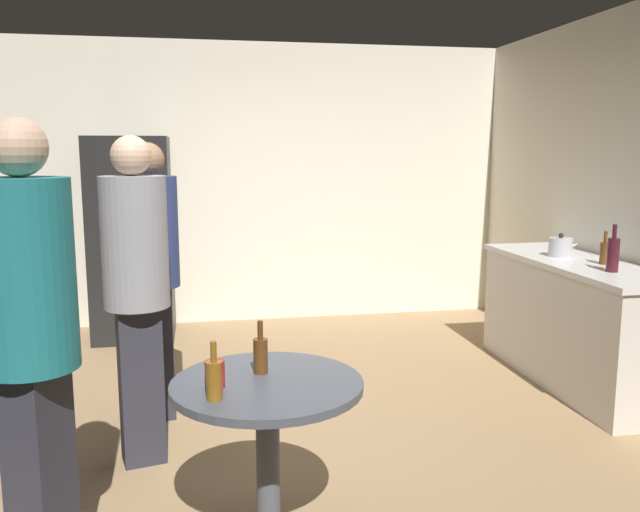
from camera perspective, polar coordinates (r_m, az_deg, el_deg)
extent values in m
cube|color=#9E7C56|center=(4.19, -4.30, -15.17)|extent=(5.20, 5.20, 0.10)
cube|color=silver|center=(6.45, -7.02, 6.20)|extent=(5.32, 0.06, 2.70)
cube|color=black|center=(6.08, -16.13, 1.47)|extent=(0.70, 0.65, 1.80)
cube|color=#262628|center=(5.71, -14.39, 1.99)|extent=(0.03, 0.03, 0.60)
cube|color=beige|center=(5.12, 21.54, -5.58)|extent=(0.60, 1.80, 0.86)
cube|color=silver|center=(5.02, 21.84, -0.61)|extent=(0.64, 1.84, 0.04)
cylinder|color=#B2B2B7|center=(5.15, 20.25, 0.73)|extent=(0.17, 0.17, 0.14)
sphere|color=black|center=(5.14, 20.30, 1.70)|extent=(0.04, 0.04, 0.04)
cone|color=#B2B2B7|center=(5.21, 21.34, 0.91)|extent=(0.09, 0.04, 0.06)
cylinder|color=#3F141E|center=(4.62, 24.21, 0.08)|extent=(0.08, 0.08, 0.22)
cylinder|color=#3F141E|center=(4.60, 24.34, 1.98)|extent=(0.03, 0.03, 0.09)
cylinder|color=#593314|center=(4.91, 23.58, 0.20)|extent=(0.06, 0.06, 0.15)
cylinder|color=#593314|center=(4.90, 23.67, 1.53)|extent=(0.02, 0.02, 0.08)
cylinder|color=#4C515B|center=(2.91, -4.55, -17.97)|extent=(0.10, 0.10, 0.70)
cylinder|color=#4C515B|center=(2.76, -4.65, -11.16)|extent=(0.80, 0.80, 0.03)
cylinder|color=#8C5919|center=(2.56, -9.22, -10.70)|extent=(0.06, 0.06, 0.15)
cylinder|color=#8C5919|center=(2.52, -9.28, -8.25)|extent=(0.02, 0.02, 0.08)
cylinder|color=#593314|center=(2.83, -5.21, -8.69)|extent=(0.06, 0.06, 0.15)
cylinder|color=#593314|center=(2.79, -5.24, -6.44)|extent=(0.02, 0.02, 0.08)
cylinder|color=red|center=(2.69, -9.16, -10.14)|extent=(0.08, 0.08, 0.11)
cube|color=#2D2D38|center=(3.70, -15.35, -10.80)|extent=(0.25, 0.22, 0.86)
cylinder|color=gray|center=(3.52, -15.88, 1.16)|extent=(0.41, 0.41, 0.68)
sphere|color=#D8AD8C|center=(3.48, -16.20, 8.42)|extent=(0.21, 0.21, 0.21)
cube|color=#2D2D38|center=(2.83, -23.16, -17.50)|extent=(0.25, 0.27, 0.88)
cylinder|color=#1E727A|center=(2.58, -24.26, -1.52)|extent=(0.45, 0.45, 0.70)
sphere|color=#D8AD8C|center=(2.54, -24.94, 8.61)|extent=(0.21, 0.21, 0.21)
cube|color=#2D2D38|center=(4.26, -14.20, -8.18)|extent=(0.24, 0.19, 0.85)
cylinder|color=navy|center=(4.10, -14.62, 2.05)|extent=(0.38, 0.38, 0.67)
sphere|color=#8C6647|center=(4.07, -14.87, 8.17)|extent=(0.20, 0.20, 0.20)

